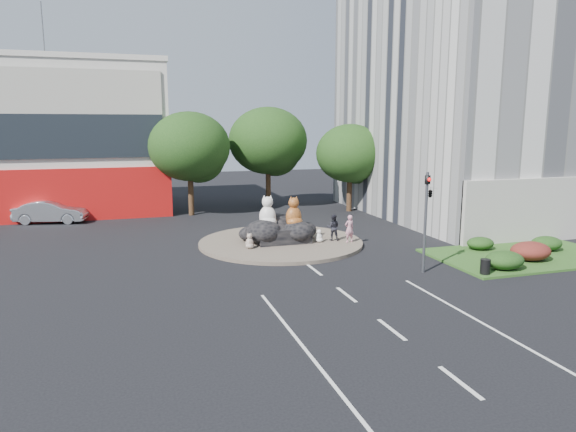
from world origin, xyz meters
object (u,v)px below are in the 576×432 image
object	(u,v)px
pedestrian_dark	(333,227)
cat_white	(268,211)
kitten_calico	(250,241)
parked_car	(51,212)
litter_bin	(485,267)
kitten_white	(319,235)
cat_tabby	(294,211)
pedestrian_pink	(349,229)

from	to	relation	value
pedestrian_dark	cat_white	bearing A→B (deg)	9.95
kitten_calico	parked_car	distance (m)	17.80
cat_white	litter_bin	xyz separation A→B (m)	(8.31, -9.51, -1.60)
kitten_calico	kitten_white	size ratio (longest dim) A/B	1.12
parked_car	litter_bin	distance (m)	30.46
cat_tabby	kitten_calico	distance (m)	3.44
kitten_calico	pedestrian_dark	distance (m)	5.43
kitten_calico	litter_bin	xyz separation A→B (m)	(9.76, -8.14, -0.17)
cat_white	parked_car	bearing A→B (deg)	160.09
cat_tabby	kitten_calico	xyz separation A→B (m)	(-2.99, -0.99, -1.39)
cat_tabby	parked_car	bearing A→B (deg)	131.96
pedestrian_pink	litter_bin	xyz separation A→B (m)	(3.64, -7.88, -0.55)
cat_tabby	kitten_white	distance (m)	2.12
kitten_calico	pedestrian_dark	bearing A→B (deg)	28.86
cat_white	litter_bin	world-z (taller)	cat_white
kitten_white	pedestrian_pink	xyz separation A→B (m)	(1.73, -0.59, 0.43)
kitten_calico	kitten_white	bearing A→B (deg)	27.64
cat_white	pedestrian_dark	xyz separation A→B (m)	(3.94, -0.85, -1.07)
cat_white	cat_tabby	size ratio (longest dim) A/B	1.04
cat_tabby	parked_car	distance (m)	19.37
litter_bin	pedestrian_dark	bearing A→B (deg)	116.76
cat_tabby	kitten_calico	size ratio (longest dim) A/B	2.07
kitten_calico	pedestrian_pink	xyz separation A→B (m)	(6.13, -0.26, 0.38)
cat_white	kitten_white	size ratio (longest dim) A/B	2.42
cat_white	pedestrian_pink	distance (m)	5.06
kitten_calico	parked_car	size ratio (longest dim) A/B	0.18
cat_white	parked_car	world-z (taller)	cat_white
cat_tabby	litter_bin	distance (m)	11.48
kitten_calico	cat_tabby	bearing A→B (deg)	41.64
cat_tabby	kitten_white	size ratio (longest dim) A/B	2.33
cat_white	pedestrian_pink	size ratio (longest dim) A/B	1.17
kitten_calico	pedestrian_pink	size ratio (longest dim) A/B	0.55
kitten_calico	pedestrian_dark	xyz separation A→B (m)	(5.39, 0.52, 0.35)
pedestrian_pink	litter_bin	bearing A→B (deg)	105.21
cat_white	kitten_white	xyz separation A→B (m)	(2.95, -1.04, -1.48)
pedestrian_dark	parked_car	world-z (taller)	pedestrian_dark
cat_white	cat_tabby	bearing A→B (deg)	6.82
cat_tabby	kitten_calico	world-z (taller)	cat_tabby
litter_bin	cat_tabby	bearing A→B (deg)	126.56
kitten_white	litter_bin	xyz separation A→B (m)	(5.36, -8.47, -0.12)
cat_white	kitten_calico	bearing A→B (deg)	-116.03
cat_tabby	litter_bin	bearing A→B (deg)	-62.99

